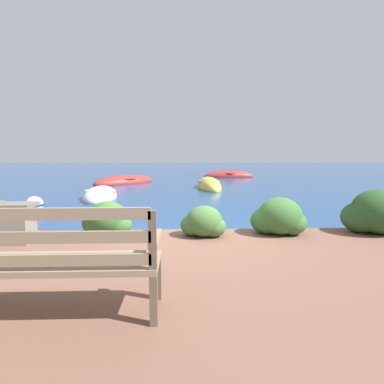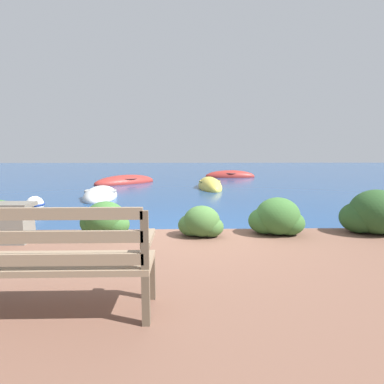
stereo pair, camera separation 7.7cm
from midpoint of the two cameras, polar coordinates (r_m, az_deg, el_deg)
The scene contains 12 objects.
ground_plane at distance 5.31m, azimuth -0.40°, elevation -9.37°, with size 80.00×80.00×0.00m.
patio_terrace at distance 2.33m, azimuth 1.27°, elevation -30.53°, with size 9.00×6.50×0.22m.
park_bench at distance 2.67m, azimuth -23.87°, elevation -11.46°, with size 1.55×0.48×0.93m.
hedge_clump_left at distance 5.02m, azimuth -15.84°, elevation -5.25°, with size 0.81×0.58×0.55m.
hedge_clump_centre at distance 4.77m, azimuth 2.19°, elevation -5.94°, with size 0.72×0.52×0.49m.
hedge_clump_right at distance 5.07m, azimuth 16.26°, elevation -4.85°, with size 0.89×0.64×0.61m.
hedge_clump_far_right at distance 5.77m, azimuth 31.85°, elevation -3.68°, with size 1.07×0.77×0.73m.
rowboat_nearest at distance 10.63m, azimuth -16.79°, elevation -0.80°, with size 1.25×2.52×0.72m.
rowboat_mid at distance 13.01m, azimuth 3.56°, elevation 1.02°, with size 1.15×2.99×0.86m.
rowboat_far at distance 15.40m, azimuth -12.42°, elevation 1.84°, with size 3.26×3.22×0.75m.
rowboat_outer at distance 18.83m, azimuth 7.38°, elevation 2.97°, with size 3.11×1.02×0.78m.
mooring_buoy at distance 9.57m, azimuth -27.55°, elevation -2.11°, with size 0.52×0.52×0.47m.
Camera 2 is at (-0.05, -5.08, 1.55)m, focal length 28.00 mm.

